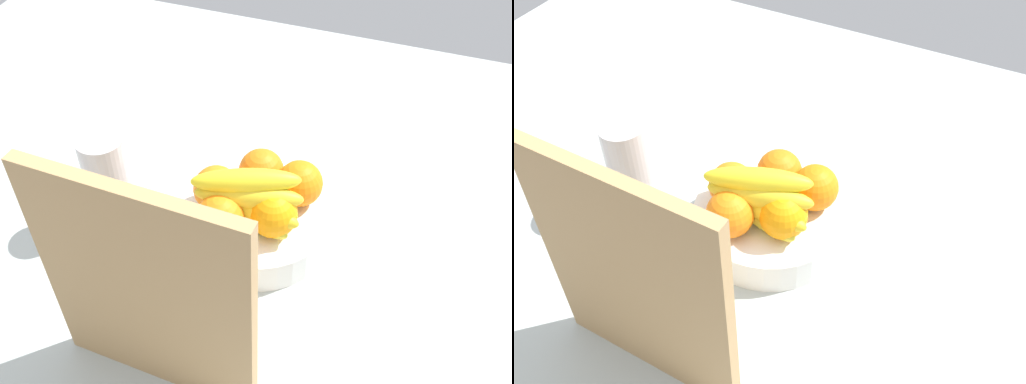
% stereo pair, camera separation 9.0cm
% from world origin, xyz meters
% --- Properties ---
extents(ground_plane, '(1.80, 1.40, 0.03)m').
position_xyz_m(ground_plane, '(0.00, 0.00, -0.01)').
color(ground_plane, '#AAB5B2').
extents(fruit_bowl, '(0.26, 0.26, 0.06)m').
position_xyz_m(fruit_bowl, '(-0.03, 0.00, 0.03)').
color(fruit_bowl, white).
rests_on(fruit_bowl, ground_plane).
extents(orange_front_left, '(0.08, 0.08, 0.08)m').
position_xyz_m(orange_front_left, '(-0.02, -0.05, 0.10)').
color(orange_front_left, orange).
rests_on(orange_front_left, fruit_bowl).
extents(orange_front_right, '(0.08, 0.08, 0.08)m').
position_xyz_m(orange_front_right, '(0.03, 0.02, 0.10)').
color(orange_front_right, orange).
rests_on(orange_front_right, fruit_bowl).
extents(orange_center, '(0.08, 0.08, 0.08)m').
position_xyz_m(orange_center, '(-0.00, 0.07, 0.10)').
color(orange_center, orange).
rests_on(orange_center, fruit_bowl).
extents(orange_back_left, '(0.08, 0.08, 0.08)m').
position_xyz_m(orange_back_left, '(-0.07, 0.04, 0.10)').
color(orange_back_left, orange).
rests_on(orange_back_left, fruit_bowl).
extents(orange_back_right, '(0.08, 0.08, 0.08)m').
position_xyz_m(orange_back_right, '(-0.09, -0.04, 0.10)').
color(orange_back_right, orange).
rests_on(orange_back_right, fruit_bowl).
extents(banana_bunch, '(0.18, 0.10, 0.11)m').
position_xyz_m(banana_bunch, '(-0.03, 0.04, 0.11)').
color(banana_bunch, yellow).
rests_on(banana_bunch, fruit_bowl).
extents(cutting_board, '(0.28, 0.03, 0.36)m').
position_xyz_m(cutting_board, '(-0.00, 0.30, 0.18)').
color(cutting_board, tan).
rests_on(cutting_board, ground_plane).
extents(thermos_tumbler, '(0.08, 0.08, 0.17)m').
position_xyz_m(thermos_tumbler, '(0.21, 0.05, 0.09)').
color(thermos_tumbler, beige).
rests_on(thermos_tumbler, ground_plane).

